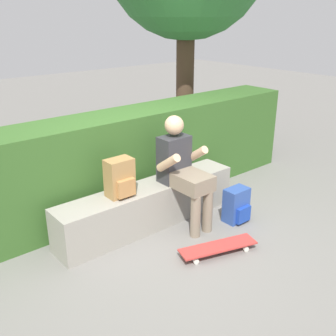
{
  "coord_description": "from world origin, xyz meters",
  "views": [
    {
      "loc": [
        -2.41,
        -2.88,
        2.27
      ],
      "look_at": [
        0.27,
        0.32,
        0.62
      ],
      "focal_mm": 42.74,
      "sensor_mm": 36.0,
      "label": 1
    }
  ],
  "objects": [
    {
      "name": "skateboard_near_person",
      "position": [
        0.17,
        -0.58,
        0.07
      ],
      "size": [
        0.82,
        0.43,
        0.09
      ],
      "color": "#BC3833",
      "rests_on": "ground"
    },
    {
      "name": "hedge_row",
      "position": [
        0.02,
        0.97,
        0.58
      ],
      "size": [
        5.36,
        0.63,
        1.16
      ],
      "color": "#345C24",
      "rests_on": "ground"
    },
    {
      "name": "ground_plane",
      "position": [
        0.0,
        0.0,
        0.0
      ],
      "size": [
        24.0,
        24.0,
        0.0
      ],
      "primitive_type": "plane",
      "color": "slate"
    },
    {
      "name": "backpack_on_bench",
      "position": [
        -0.37,
        0.32,
        0.67
      ],
      "size": [
        0.28,
        0.23,
        0.4
      ],
      "color": "#A37A47",
      "rests_on": "bench_main"
    },
    {
      "name": "bench_main",
      "position": [
        0.0,
        0.33,
        0.24
      ],
      "size": [
        2.22,
        0.4,
        0.48
      ],
      "color": "gray",
      "rests_on": "ground"
    },
    {
      "name": "backpack_on_ground",
      "position": [
        0.82,
        -0.24,
        0.19
      ],
      "size": [
        0.28,
        0.23,
        0.4
      ],
      "color": "#2D4C99",
      "rests_on": "ground"
    },
    {
      "name": "person_skater",
      "position": [
        0.31,
        0.13,
        0.67
      ],
      "size": [
        0.49,
        0.62,
        1.23
      ],
      "color": "#333338",
      "rests_on": "ground"
    }
  ]
}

